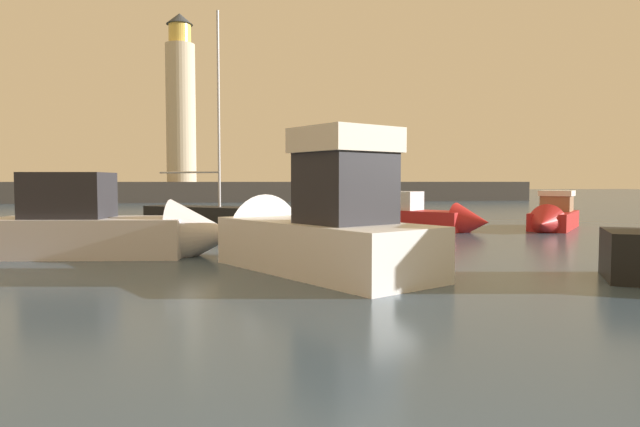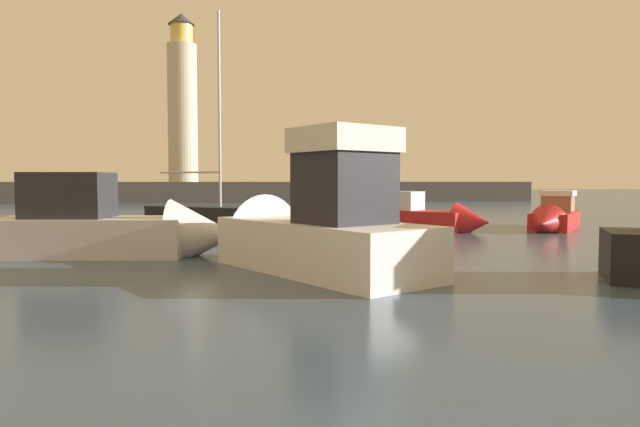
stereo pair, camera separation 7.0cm
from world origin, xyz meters
TOP-DOWN VIEW (x-y plane):
  - ground_plane at (0.00, 30.04)m, footprint 220.00×220.00m
  - breakwater at (0.00, 60.07)m, footprint 66.05×6.03m
  - lighthouse at (-5.53, 60.07)m, footprint 3.09×3.09m
  - motorboat_1 at (8.12, 22.30)m, footprint 4.94×5.38m
  - motorboat_2 at (-4.05, 15.66)m, footprint 7.42×3.15m
  - motorboat_3 at (0.80, 12.63)m, footprint 5.79×7.99m
  - motorboat_4 at (13.60, 21.68)m, footprint 4.92×5.37m
  - sailboat_moored at (-1.80, 25.21)m, footprint 6.23×5.19m

SIDE VIEW (x-z plane):
  - ground_plane at x=0.00m, z-range 0.00..0.00m
  - motorboat_4 at x=13.60m, z-range -0.50..1.62m
  - motorboat_1 at x=8.12m, z-range -0.46..1.59m
  - sailboat_moored at x=-1.80m, z-range -4.42..5.57m
  - motorboat_2 at x=-4.05m, z-range -0.64..2.26m
  - motorboat_3 at x=0.80m, z-range -0.97..2.94m
  - breakwater at x=0.00m, z-range 0.00..2.14m
  - lighthouse at x=-5.53m, z-range 1.67..19.36m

